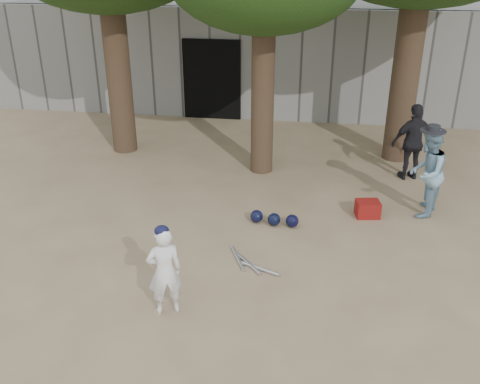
% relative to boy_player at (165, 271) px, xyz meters
% --- Properties ---
extents(ground, '(70.00, 70.00, 0.00)m').
position_rel_boy_player_xyz_m(ground, '(0.12, 0.93, -0.64)').
color(ground, '#937C5E').
rests_on(ground, ground).
extents(boy_player, '(0.55, 0.48, 1.28)m').
position_rel_boy_player_xyz_m(boy_player, '(0.00, 0.00, 0.00)').
color(boy_player, white).
rests_on(boy_player, ground).
extents(spectator_blue, '(0.86, 0.97, 1.64)m').
position_rel_boy_player_xyz_m(spectator_blue, '(3.87, 3.48, 0.18)').
color(spectator_blue, '#7BA5BE').
rests_on(spectator_blue, ground).
extents(spectator_dark, '(1.02, 0.67, 1.62)m').
position_rel_boy_player_xyz_m(spectator_dark, '(3.88, 5.15, 0.17)').
color(spectator_dark, black).
rests_on(spectator_dark, ground).
extents(red_bag, '(0.47, 0.39, 0.30)m').
position_rel_boy_player_xyz_m(red_bag, '(2.88, 3.23, -0.49)').
color(red_bag, maroon).
rests_on(red_bag, ground).
extents(back_building, '(16.00, 5.24, 3.00)m').
position_rel_boy_player_xyz_m(back_building, '(0.12, 11.26, 0.86)').
color(back_building, gray).
rests_on(back_building, ground).
extents(helmet_row, '(0.87, 0.31, 0.23)m').
position_rel_boy_player_xyz_m(helmet_row, '(1.22, 2.66, -0.53)').
color(helmet_row, black).
rests_on(helmet_row, ground).
extents(bat_pile, '(0.87, 0.76, 0.06)m').
position_rel_boy_player_xyz_m(bat_pile, '(0.94, 1.30, -0.61)').
color(bat_pile, silver).
rests_on(bat_pile, ground).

